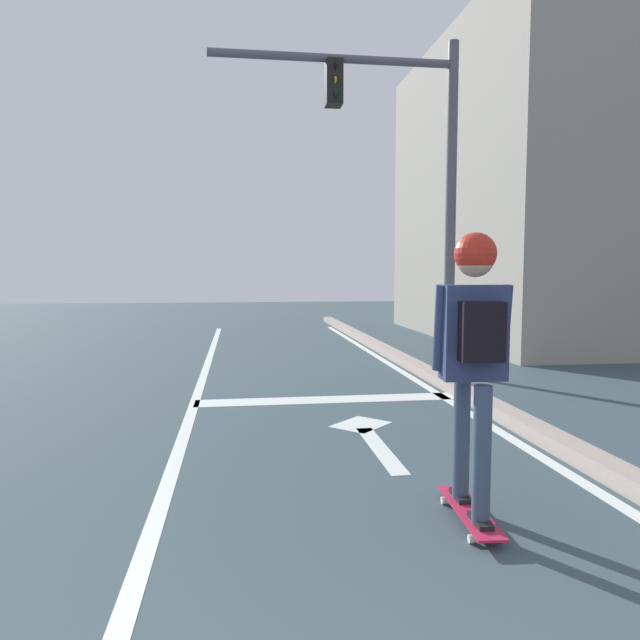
% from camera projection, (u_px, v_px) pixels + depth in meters
% --- Properties ---
extents(lane_line_center, '(0.12, 20.00, 0.01)m').
position_uv_depth(lane_line_center, '(190.00, 416.00, 6.48)').
color(lane_line_center, silver).
rests_on(lane_line_center, ground).
extents(lane_line_curbside, '(0.12, 20.00, 0.01)m').
position_uv_depth(lane_line_curbside, '(459.00, 407.00, 6.91)').
color(lane_line_curbside, silver).
rests_on(lane_line_curbside, ground).
extents(stop_bar, '(3.27, 0.40, 0.01)m').
position_uv_depth(stop_bar, '(328.00, 400.00, 7.30)').
color(stop_bar, silver).
rests_on(stop_bar, ground).
extents(lane_arrow_stem, '(0.16, 1.40, 0.01)m').
position_uv_depth(lane_arrow_stem, '(380.00, 449.00, 5.28)').
color(lane_arrow_stem, silver).
rests_on(lane_arrow_stem, ground).
extents(lane_arrow_head, '(0.71, 0.71, 0.01)m').
position_uv_depth(lane_arrow_head, '(361.00, 424.00, 6.12)').
color(lane_arrow_head, silver).
rests_on(lane_arrow_head, ground).
extents(curb_strip, '(0.24, 24.00, 0.14)m').
position_uv_depth(curb_strip, '(480.00, 401.00, 6.94)').
color(curb_strip, '#A7978C').
rests_on(curb_strip, ground).
extents(skateboard, '(0.25, 0.87, 0.08)m').
position_uv_depth(skateboard, '(470.00, 512.00, 3.74)').
color(skateboard, '#B2203F').
rests_on(skateboard, ground).
extents(skater, '(0.48, 0.64, 1.76)m').
position_uv_depth(skater, '(474.00, 334.00, 3.63)').
color(skater, '#36455B').
rests_on(skater, skateboard).
extents(traffic_signal_mast, '(3.68, 0.34, 5.00)m').
position_uv_depth(traffic_signal_mast, '(402.00, 153.00, 8.69)').
color(traffic_signal_mast, '#58535D').
rests_on(traffic_signal_mast, ground).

